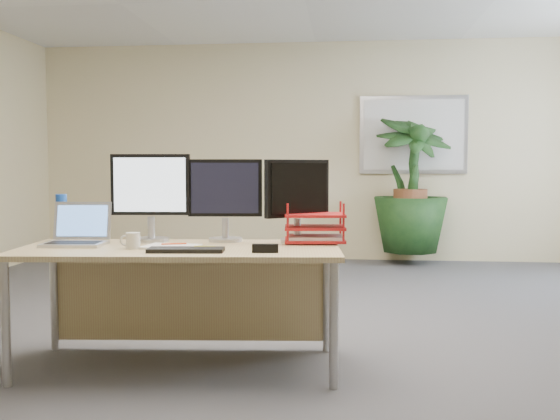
# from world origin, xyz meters

# --- Properties ---
(floor) EXTENTS (8.00, 8.00, 0.00)m
(floor) POSITION_xyz_m (0.00, 0.00, 0.00)
(floor) COLOR #47474C
(floor) RESTS_ON ground
(back_wall) EXTENTS (7.00, 0.04, 2.70)m
(back_wall) POSITION_xyz_m (0.00, 4.00, 1.35)
(back_wall) COLOR beige
(back_wall) RESTS_ON floor
(whiteboard) EXTENTS (1.30, 0.04, 0.95)m
(whiteboard) POSITION_xyz_m (1.20, 3.97, 1.55)
(whiteboard) COLOR #B4B5B9
(whiteboard) RESTS_ON back_wall
(desk) EXTENTS (1.89, 0.93, 0.70)m
(desk) POSITION_xyz_m (-0.56, -0.25, 0.56)
(desk) COLOR tan
(desk) RESTS_ON floor
(floor_plant) EXTENTS (1.12, 1.12, 1.50)m
(floor_plant) POSITION_xyz_m (1.15, 3.70, 0.75)
(floor_plant) COLOR #133615
(floor_plant) RESTS_ON floor
(monitor_left) EXTENTS (0.48, 0.22, 0.54)m
(monitor_left) POSITION_xyz_m (-0.80, -0.10, 1.01)
(monitor_left) COLOR #A5A5A9
(monitor_left) RESTS_ON desk
(monitor_right) EXTENTS (0.46, 0.21, 0.51)m
(monitor_right) POSITION_xyz_m (-0.35, -0.04, 0.99)
(monitor_right) COLOR #A5A5A9
(monitor_right) RESTS_ON desk
(monitor_dark) EXTENTS (0.37, 0.32, 0.50)m
(monitor_dark) POSITION_xyz_m (0.10, -0.04, 0.99)
(monitor_dark) COLOR #A5A5A9
(monitor_dark) RESTS_ON desk
(laptop) EXTENTS (0.37, 0.33, 0.25)m
(laptop) POSITION_xyz_m (-1.19, -0.29, 0.76)
(laptop) COLOR silver
(laptop) RESTS_ON desk
(keyboard) EXTENTS (0.42, 0.17, 0.02)m
(keyboard) POSITION_xyz_m (-0.46, -0.54, 0.71)
(keyboard) COLOR black
(keyboard) RESTS_ON desk
(coffee_mug) EXTENTS (0.12, 0.08, 0.09)m
(coffee_mug) POSITION_xyz_m (-0.80, -0.44, 0.75)
(coffee_mug) COLOR silver
(coffee_mug) RESTS_ON desk
(spiral_notebook) EXTENTS (0.32, 0.26, 0.01)m
(spiral_notebook) POSITION_xyz_m (-0.59, -0.38, 0.71)
(spiral_notebook) COLOR white
(spiral_notebook) RESTS_ON desk
(orange_pen) EXTENTS (0.14, 0.06, 0.01)m
(orange_pen) POSITION_xyz_m (-0.59, -0.33, 0.72)
(orange_pen) COLOR #EF4B1A
(orange_pen) RESTS_ON spiral_notebook
(yellow_highlighter) EXTENTS (0.12, 0.02, 0.02)m
(yellow_highlighter) POSITION_xyz_m (-0.39, -0.40, 0.71)
(yellow_highlighter) COLOR #F9FB1A
(yellow_highlighter) RESTS_ON desk
(water_bottle) EXTENTS (0.07, 0.07, 0.29)m
(water_bottle) POSITION_xyz_m (-1.37, -0.10, 0.84)
(water_bottle) COLOR silver
(water_bottle) RESTS_ON desk
(letter_tray) EXTENTS (0.38, 0.30, 0.17)m
(letter_tray) POSITION_xyz_m (0.21, -0.06, 0.78)
(letter_tray) COLOR #AE1516
(letter_tray) RESTS_ON desk
(stapler) EXTENTS (0.14, 0.05, 0.05)m
(stapler) POSITION_xyz_m (-0.03, -0.52, 0.73)
(stapler) COLOR black
(stapler) RESTS_ON desk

